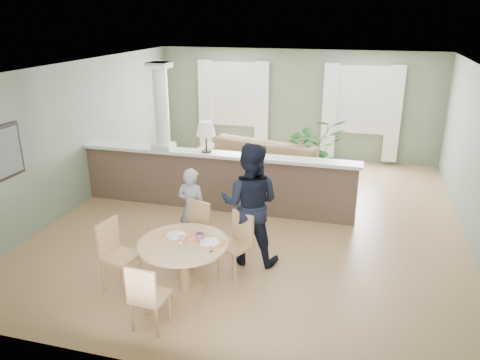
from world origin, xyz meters
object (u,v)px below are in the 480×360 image
(chair_near, at_px, (147,295))
(child_person, at_px, (192,209))
(dining_table, at_px, (184,252))
(sofa, at_px, (256,166))
(chair_side, at_px, (116,251))
(man_person, at_px, (250,204))
(chair_far_boy, at_px, (195,229))
(chair_far_man, at_px, (238,241))
(houseplant, at_px, (314,148))

(chair_near, xyz_separation_m, child_person, (-0.23, 2.08, 0.19))
(dining_table, bearing_deg, sofa, 90.56)
(sofa, bearing_deg, chair_near, -76.62)
(chair_near, distance_m, child_person, 2.10)
(chair_side, xyz_separation_m, man_person, (1.56, 1.15, 0.39))
(chair_far_boy, relative_size, chair_side, 0.96)
(chair_far_man, bearing_deg, chair_near, -85.72)
(dining_table, distance_m, chair_far_boy, 0.84)
(dining_table, relative_size, chair_far_boy, 1.30)
(houseplant, height_order, chair_far_man, houseplant)
(child_person, bearing_deg, dining_table, 113.91)
(sofa, distance_m, houseplant, 1.38)
(chair_side, relative_size, child_person, 0.72)
(chair_far_boy, relative_size, chair_near, 1.06)
(sofa, relative_size, child_person, 2.33)
(chair_far_man, relative_size, chair_near, 1.03)
(child_person, height_order, man_person, man_person)
(chair_far_man, relative_size, child_person, 0.67)
(chair_far_boy, distance_m, man_person, 0.91)
(sofa, height_order, man_person, man_person)
(dining_table, relative_size, chair_side, 1.25)
(man_person, bearing_deg, chair_far_man, 75.65)
(chair_side, bearing_deg, chair_near, -122.22)
(dining_table, distance_m, chair_near, 0.91)
(dining_table, relative_size, chair_near, 1.37)
(chair_far_man, distance_m, child_person, 1.04)
(chair_far_boy, relative_size, child_person, 0.69)
(sofa, height_order, chair_near, sofa)
(chair_far_man, bearing_deg, dining_table, -102.62)
(sofa, bearing_deg, child_person, -81.51)
(chair_far_man, distance_m, chair_side, 1.67)
(chair_far_man, xyz_separation_m, child_person, (-0.88, 0.52, 0.17))
(chair_side, distance_m, man_person, 1.98)
(chair_far_boy, bearing_deg, man_person, 31.51)
(chair_far_boy, xyz_separation_m, chair_near, (0.05, -1.72, -0.03))
(sofa, bearing_deg, chair_far_boy, -77.93)
(chair_near, xyz_separation_m, man_person, (0.74, 1.92, 0.44))
(sofa, relative_size, chair_near, 3.56)
(chair_near, relative_size, child_person, 0.65)
(chair_far_boy, distance_m, chair_near, 1.72)
(chair_side, bearing_deg, chair_far_boy, -27.94)
(sofa, distance_m, child_person, 3.02)
(chair_near, bearing_deg, chair_far_man, -109.78)
(chair_far_man, relative_size, chair_side, 0.93)
(dining_table, xyz_separation_m, child_person, (-0.34, 1.18, 0.09))
(sofa, height_order, chair_far_boy, chair_far_boy)
(chair_far_boy, bearing_deg, houseplant, 90.33)
(dining_table, height_order, child_person, child_person)
(chair_side, bearing_deg, dining_table, -71.18)
(houseplant, height_order, chair_near, houseplant)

